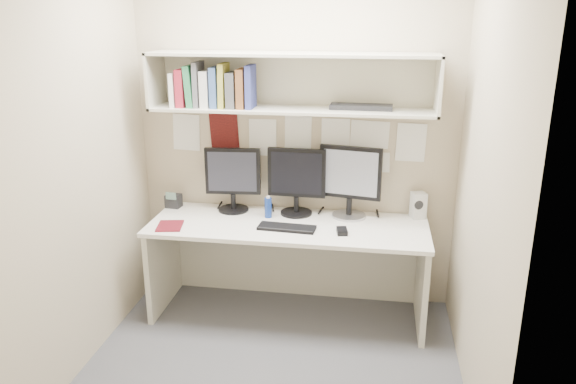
% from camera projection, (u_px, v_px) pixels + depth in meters
% --- Properties ---
extents(floor, '(2.40, 2.00, 0.01)m').
position_uv_depth(floor, '(273.00, 363.00, 3.66)').
color(floor, '#4A4A4F').
rests_on(floor, ground).
extents(wall_back, '(2.40, 0.02, 2.60)m').
position_uv_depth(wall_back, '(296.00, 136.00, 4.20)').
color(wall_back, tan).
rests_on(wall_back, ground).
extents(wall_front, '(2.40, 0.02, 2.60)m').
position_uv_depth(wall_front, '(226.00, 236.00, 2.32)').
color(wall_front, tan).
rests_on(wall_front, ground).
extents(wall_left, '(0.02, 2.00, 2.60)m').
position_uv_depth(wall_left, '(79.00, 163.00, 3.44)').
color(wall_left, tan).
rests_on(wall_left, ground).
extents(wall_right, '(0.02, 2.00, 2.60)m').
position_uv_depth(wall_right, '(485.00, 181.00, 3.08)').
color(wall_right, tan).
rests_on(wall_right, ground).
extents(desk, '(2.00, 0.70, 0.73)m').
position_uv_depth(desk, '(288.00, 269.00, 4.16)').
color(desk, white).
rests_on(desk, floor).
extents(overhead_hutch, '(2.00, 0.38, 0.40)m').
position_uv_depth(overhead_hutch, '(293.00, 81.00, 3.94)').
color(overhead_hutch, beige).
rests_on(overhead_hutch, wall_back).
extents(pinned_papers, '(1.92, 0.01, 0.48)m').
position_uv_depth(pinned_papers, '(295.00, 143.00, 4.21)').
color(pinned_papers, white).
rests_on(pinned_papers, wall_back).
extents(monitor_left, '(0.42, 0.23, 0.49)m').
position_uv_depth(monitor_left, '(233.00, 177.00, 4.24)').
color(monitor_left, black).
rests_on(monitor_left, desk).
extents(monitor_center, '(0.43, 0.24, 0.50)m').
position_uv_depth(monitor_center, '(297.00, 179.00, 4.16)').
color(monitor_center, black).
rests_on(monitor_center, desk).
extents(monitor_right, '(0.46, 0.25, 0.53)m').
position_uv_depth(monitor_right, '(350.00, 180.00, 4.10)').
color(monitor_right, '#A5A5AA').
rests_on(monitor_right, desk).
extents(keyboard, '(0.41, 0.17, 0.02)m').
position_uv_depth(keyboard, '(287.00, 228.00, 3.94)').
color(keyboard, black).
rests_on(keyboard, desk).
extents(mouse, '(0.09, 0.12, 0.03)m').
position_uv_depth(mouse, '(342.00, 231.00, 3.86)').
color(mouse, black).
rests_on(mouse, desk).
extents(speaker, '(0.13, 0.13, 0.19)m').
position_uv_depth(speaker, '(418.00, 205.00, 4.13)').
color(speaker, silver).
rests_on(speaker, desk).
extents(blue_bottle, '(0.05, 0.05, 0.17)m').
position_uv_depth(blue_bottle, '(268.00, 207.00, 4.14)').
color(blue_bottle, navy).
rests_on(blue_bottle, desk).
extents(maroon_notebook, '(0.21, 0.24, 0.01)m').
position_uv_depth(maroon_notebook, '(170.00, 226.00, 3.98)').
color(maroon_notebook, '#5B0F18').
rests_on(maroon_notebook, desk).
extents(desk_phone, '(0.12, 0.11, 0.13)m').
position_uv_depth(desk_phone, '(173.00, 201.00, 4.37)').
color(desk_phone, black).
rests_on(desk_phone, desk).
extents(book_stack, '(0.59, 0.19, 0.32)m').
position_uv_depth(book_stack, '(214.00, 87.00, 3.94)').
color(book_stack, white).
rests_on(book_stack, overhead_hutch).
extents(hutch_tray, '(0.44, 0.18, 0.03)m').
position_uv_depth(hutch_tray, '(361.00, 107.00, 3.90)').
color(hutch_tray, black).
rests_on(hutch_tray, overhead_hutch).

